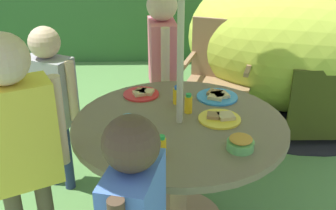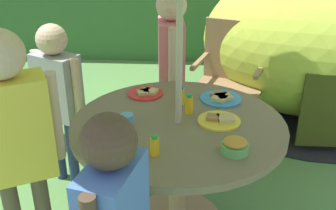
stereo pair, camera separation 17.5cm
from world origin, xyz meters
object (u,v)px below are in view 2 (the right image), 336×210
at_px(garden_table, 178,144).
at_px(plate_mid_right, 146,93).
at_px(child_in_pink_shirt, 171,54).
at_px(plate_far_left, 219,120).
at_px(child_in_grey_shirt, 58,87).
at_px(juice_bottle_center_back, 122,136).
at_px(dome_tent, 315,41).
at_px(plate_near_left, 221,98).
at_px(juice_bottle_center_front, 189,105).
at_px(child_in_yellow_shirt, 13,129).
at_px(snack_bowl, 235,146).
at_px(juice_bottle_far_right, 180,96).
at_px(potted_plant, 28,111).
at_px(juice_bottle_near_right, 154,146).
at_px(wooden_chair, 232,73).
at_px(cup_near, 127,119).

xyz_separation_m(garden_table, plate_mid_right, (-0.22, 0.37, 0.15)).
bearing_deg(child_in_pink_shirt, plate_far_left, 14.91).
height_order(child_in_grey_shirt, juice_bottle_center_back, child_in_grey_shirt).
bearing_deg(juice_bottle_center_back, dome_tent, 53.89).
relative_size(plate_near_left, juice_bottle_center_front, 2.16).
bearing_deg(plate_far_left, plate_mid_right, 142.30).
xyz_separation_m(child_in_yellow_shirt, snack_bowl, (1.05, 0.09, -0.11)).
bearing_deg(child_in_grey_shirt, juice_bottle_far_right, 15.52).
bearing_deg(dome_tent, child_in_grey_shirt, -145.26).
height_order(child_in_grey_shirt, plate_near_left, child_in_grey_shirt).
bearing_deg(child_in_pink_shirt, juice_bottle_center_back, -15.09).
height_order(potted_plant, child_in_yellow_shirt, child_in_yellow_shirt).
bearing_deg(snack_bowl, juice_bottle_near_right, -173.34).
distance_m(dome_tent, plate_mid_right, 2.01).
relative_size(juice_bottle_near_right, juice_bottle_center_back, 0.84).
distance_m(potted_plant, juice_bottle_far_right, 1.50).
relative_size(dome_tent, plate_mid_right, 9.43).
height_order(snack_bowl, plate_mid_right, snack_bowl).
distance_m(garden_table, potted_plant, 1.58).
relative_size(wooden_chair, potted_plant, 1.71).
distance_m(garden_table, cup_near, 0.33).
bearing_deg(juice_bottle_center_back, snack_bowl, -2.50).
xyz_separation_m(dome_tent, child_in_pink_shirt, (-1.30, -0.91, 0.15)).
xyz_separation_m(child_in_pink_shirt, snack_bowl, (0.37, -1.15, -0.08)).
relative_size(child_in_pink_shirt, plate_mid_right, 5.66).
relative_size(plate_far_left, juice_bottle_center_back, 1.86).
bearing_deg(plate_mid_right, snack_bowl, -52.60).
bearing_deg(juice_bottle_center_front, dome_tent, 54.96).
xyz_separation_m(child_in_grey_shirt, snack_bowl, (1.09, -0.69, 0.01)).
distance_m(plate_far_left, juice_bottle_center_front, 0.20).
relative_size(juice_bottle_center_front, cup_near, 1.69).
relative_size(wooden_chair, child_in_pink_shirt, 0.75).
distance_m(plate_mid_right, juice_bottle_near_right, 0.72).
distance_m(child_in_grey_shirt, juice_bottle_near_right, 1.02).
distance_m(dome_tent, juice_bottle_far_right, 1.95).
distance_m(juice_bottle_near_right, juice_bottle_far_right, 0.59).
bearing_deg(juice_bottle_near_right, wooden_chair, 71.92).
xyz_separation_m(child_in_yellow_shirt, juice_bottle_near_right, (0.66, 0.04, -0.09)).
height_order(child_in_yellow_shirt, plate_mid_right, child_in_yellow_shirt).
xyz_separation_m(child_in_grey_shirt, juice_bottle_far_right, (0.81, -0.15, 0.03)).
bearing_deg(child_in_yellow_shirt, snack_bowl, -21.89).
relative_size(dome_tent, child_in_yellow_shirt, 1.61).
height_order(plate_mid_right, juice_bottle_far_right, juice_bottle_far_right).
xyz_separation_m(garden_table, juice_bottle_center_back, (-0.27, -0.27, 0.20)).
bearing_deg(potted_plant, cup_near, -43.82).
relative_size(wooden_chair, plate_mid_right, 4.26).
distance_m(child_in_grey_shirt, juice_bottle_far_right, 0.82).
height_order(juice_bottle_far_right, cup_near, juice_bottle_far_right).
bearing_deg(wooden_chair, child_in_grey_shirt, -127.61).
bearing_deg(plate_mid_right, plate_near_left, -6.40).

